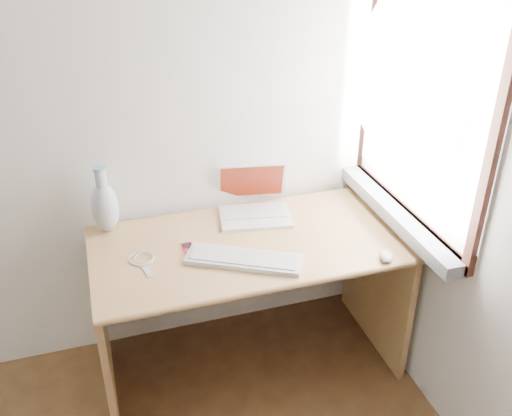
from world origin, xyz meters
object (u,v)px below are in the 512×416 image
object	(u,v)px
external_keyboard	(244,259)
vase	(105,206)
desk	(244,270)
laptop	(253,204)

from	to	relation	value
external_keyboard	vase	bearing A→B (deg)	169.26
desk	vase	distance (m)	0.69
laptop	external_keyboard	bearing A→B (deg)	-101.99
desk	vase	world-z (taller)	vase
desk	laptop	bearing A→B (deg)	58.96
external_keyboard	laptop	bearing A→B (deg)	96.08
external_keyboard	vase	distance (m)	0.67
desk	vase	bearing A→B (deg)	160.97
vase	external_keyboard	bearing A→B (deg)	-39.14
laptop	external_keyboard	size ratio (longest dim) A/B	0.74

